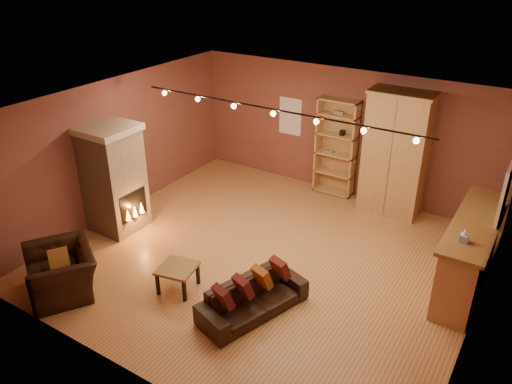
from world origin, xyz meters
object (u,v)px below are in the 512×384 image
Objects in this scene: fireplace at (114,178)px; coffee_table at (177,270)px; bar_counter at (470,253)px; loveseat at (253,293)px; armchair at (60,265)px; bookcase at (337,146)px; armoire at (395,154)px.

fireplace reaches higher than coffee_table.
fireplace is 3.12× the size of coffee_table.
bar_counter reaches higher than loveseat.
bar_counter is at bearing -28.51° from loveseat.
bar_counter is 3.76× the size of coffee_table.
coffee_table is at bearing -146.23° from bar_counter.
bar_counter is 6.58m from armchair.
bookcase is 0.84× the size of armoire.
armchair is (-2.87, -1.21, 0.15)m from loveseat.
bookcase is at bearing 100.77° from armchair.
loveseat is (-2.60, -2.45, -0.26)m from bar_counter.
armoire is 4.44m from loveseat.
bookcase is at bearing 171.01° from armoire.
fireplace is 0.97× the size of bookcase.
armoire is 1.01× the size of bar_counter.
fireplace reaches higher than armchair.
loveseat is 1.31× the size of armchair.
coffee_table is (1.53, 1.03, -0.14)m from armchair.
armoire is at bearing 136.20° from bar_counter.
loveseat is 3.11m from armchair.
bar_counter is at bearing 33.77° from coffee_table.
armchair reaches higher than loveseat.
loveseat is (3.65, -0.77, -0.70)m from fireplace.
fireplace is 2.19m from armchair.
loveseat is (0.67, -4.50, -0.75)m from bookcase.
bar_counter is 1.84× the size of armchair.
bookcase is 3.20× the size of coffee_table.
bookcase is (2.98, 3.73, 0.05)m from fireplace.
armoire is at bearing 65.68° from coffee_table.
armoire is at bearing 88.95° from armchair.
bar_counter is at bearing -43.80° from armoire.
bookcase is 3.89m from bar_counter.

